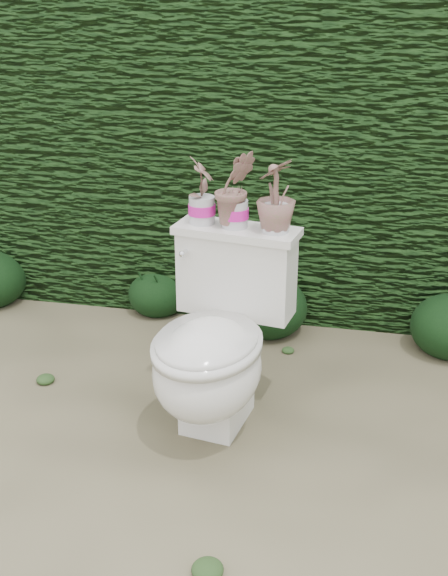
% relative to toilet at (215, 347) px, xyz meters
% --- Properties ---
extents(ground, '(60.00, 60.00, 0.00)m').
position_rel_toilet_xyz_m(ground, '(0.17, -0.12, -0.36)').
color(ground, '#817959').
rests_on(ground, ground).
extents(hedge, '(8.00, 1.00, 1.60)m').
position_rel_toilet_xyz_m(hedge, '(0.17, 1.48, 0.44)').
color(hedge, '#1E4015').
rests_on(hedge, ground).
extents(toilet, '(0.56, 0.74, 0.78)m').
position_rel_toilet_xyz_m(toilet, '(0.00, 0.00, 0.00)').
color(toilet, silver).
rests_on(toilet, ground).
extents(potted_plant_left, '(0.10, 0.14, 0.26)m').
position_rel_toilet_xyz_m(potted_plant_left, '(-0.11, 0.26, 0.55)').
color(potted_plant_left, '#2C7324').
rests_on(potted_plant_left, toilet).
extents(potted_plant_center, '(0.20, 0.19, 0.30)m').
position_rel_toilet_xyz_m(potted_plant_center, '(0.03, 0.24, 0.57)').
color(potted_plant_center, '#2C7324').
rests_on(potted_plant_center, toilet).
extents(potted_plant_right, '(0.20, 0.20, 0.27)m').
position_rel_toilet_xyz_m(potted_plant_right, '(0.20, 0.21, 0.56)').
color(potted_plant_right, '#2C7324').
rests_on(potted_plant_right, toilet).
extents(liriope_clump_2, '(0.32, 0.32, 0.26)m').
position_rel_toilet_xyz_m(liriope_clump_2, '(-0.54, 1.00, -0.23)').
color(liriope_clump_2, black).
rests_on(liriope_clump_2, ground).
extents(liriope_clump_3, '(0.40, 0.40, 0.32)m').
position_rel_toilet_xyz_m(liriope_clump_3, '(0.08, 0.88, -0.19)').
color(liriope_clump_3, black).
rests_on(liriope_clump_3, ground).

